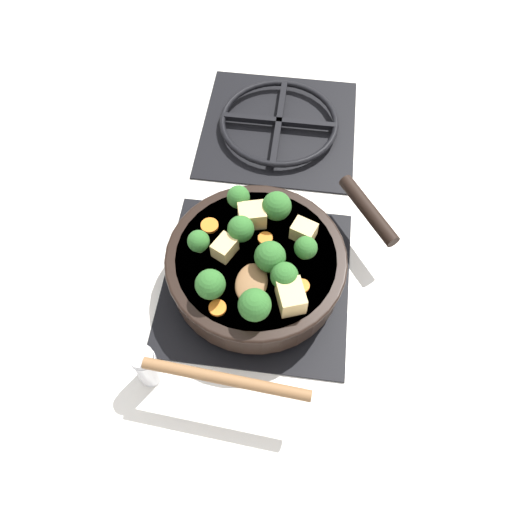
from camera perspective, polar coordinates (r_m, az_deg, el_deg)
ground_plane at (r=0.84m, az=0.00°, el=-2.95°), size 2.40×2.40×0.00m
front_burner_grate at (r=0.83m, az=0.00°, el=-2.56°), size 0.31×0.31×0.03m
rear_burner_grate at (r=1.05m, az=2.62°, el=14.80°), size 0.31×0.31×0.03m
skillet_pan at (r=0.79m, az=0.14°, el=-0.89°), size 0.37×0.33×0.06m
wooden_spoon at (r=0.70m, az=-2.22°, el=-8.94°), size 0.23×0.20×0.02m
tofu_cube_center_large at (r=0.78m, az=5.47°, el=2.85°), size 0.04×0.04×0.03m
tofu_cube_near_handle at (r=0.79m, az=-0.45°, el=4.65°), size 0.05×0.04×0.03m
tofu_cube_east_chunk at (r=0.76m, az=-3.61°, el=0.96°), size 0.04×0.04×0.03m
tofu_cube_west_chunk at (r=0.72m, az=4.01°, el=-4.67°), size 0.05×0.06×0.04m
broccoli_floret_near_spoon at (r=0.79m, az=2.38°, el=5.70°), size 0.05×0.05×0.05m
broccoli_floret_center_top at (r=0.74m, az=1.61°, el=-0.08°), size 0.05×0.05×0.05m
broccoli_floret_east_rim at (r=0.70m, az=-0.16°, el=-5.63°), size 0.05×0.05×0.05m
broccoli_floret_west_rim at (r=0.72m, az=-5.25°, el=-3.26°), size 0.04×0.04×0.05m
broccoli_floret_north_edge at (r=0.75m, az=5.70°, el=0.92°), size 0.04×0.04×0.04m
broccoli_floret_south_cluster at (r=0.72m, az=3.26°, el=-2.30°), size 0.04×0.04×0.05m
broccoli_floret_mid_floret at (r=0.76m, az=-6.63°, el=1.46°), size 0.03×0.03×0.04m
broccoli_floret_small_inner at (r=0.76m, az=-1.75°, el=3.09°), size 0.04×0.04×0.05m
broccoli_floret_tall_stem at (r=0.80m, az=-2.03°, el=6.73°), size 0.04×0.04×0.04m
carrot_slice_orange_thin at (r=0.78m, az=1.06°, el=2.02°), size 0.02×0.02×0.01m
carrot_slice_near_center at (r=0.75m, az=5.30°, el=-3.43°), size 0.02×0.02×0.01m
carrot_slice_edge_slice at (r=0.80m, az=-5.33°, el=3.49°), size 0.03×0.03×0.01m
carrot_slice_under_broccoli at (r=0.73m, az=-4.42°, el=-5.93°), size 0.03×0.03×0.01m
salt_shaker at (r=0.76m, az=-12.39°, el=-12.18°), size 0.04×0.04×0.09m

